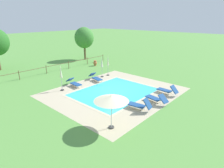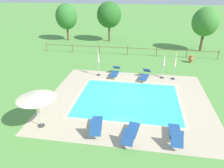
% 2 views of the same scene
% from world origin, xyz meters
% --- Properties ---
extents(ground_plane, '(160.00, 160.00, 0.00)m').
position_xyz_m(ground_plane, '(0.00, 0.00, 0.00)').
color(ground_plane, '#599342').
extents(pool_deck_paving, '(11.40, 9.84, 0.01)m').
position_xyz_m(pool_deck_paving, '(0.00, 0.00, 0.00)').
color(pool_deck_paving, '#BCAD8E').
rests_on(pool_deck_paving, ground).
extents(swimming_pool_water, '(7.09, 5.53, 0.01)m').
position_xyz_m(swimming_pool_water, '(0.00, 0.00, 0.01)').
color(swimming_pool_water, '#38C6D1').
rests_on(swimming_pool_water, ground).
extents(pool_coping_rim, '(7.57, 6.01, 0.01)m').
position_xyz_m(pool_coping_rim, '(0.00, 0.00, 0.01)').
color(pool_coping_rim, beige).
rests_on(pool_coping_rim, ground).
extents(sun_lounger_north_near_steps, '(0.99, 2.09, 0.83)m').
position_xyz_m(sun_lounger_north_near_steps, '(1.13, 3.70, 0.37)').
color(sun_lounger_north_near_steps, navy).
rests_on(sun_lounger_north_near_steps, ground).
extents(sun_lounger_north_mid, '(0.66, 1.93, 0.94)m').
position_xyz_m(sun_lounger_north_mid, '(2.80, -3.86, 0.39)').
color(sun_lounger_north_mid, navy).
rests_on(sun_lounger_north_mid, ground).
extents(sun_lounger_north_far, '(0.72, 2.06, 0.79)m').
position_xyz_m(sun_lounger_north_far, '(-1.51, 4.02, 0.36)').
color(sun_lounger_north_far, navy).
rests_on(sun_lounger_north_far, ground).
extents(sun_lounger_north_end, '(0.86, 1.88, 1.02)m').
position_xyz_m(sun_lounger_north_end, '(-1.43, -3.77, 0.40)').
color(sun_lounger_north_end, navy).
rests_on(sun_lounger_north_end, ground).
extents(sun_lounger_south_near_corner, '(0.93, 2.05, 0.86)m').
position_xyz_m(sun_lounger_south_near_corner, '(0.52, -4.05, 0.38)').
color(sun_lounger_south_near_corner, navy).
rests_on(sun_lounger_south_near_corner, ground).
extents(patio_umbrella_open_foreground, '(2.11, 2.11, 2.21)m').
position_xyz_m(patio_umbrella_open_foreground, '(-4.67, -3.87, 1.99)').
color(patio_umbrella_open_foreground, '#383838').
rests_on(patio_umbrella_open_foreground, ground).
extents(patio_umbrella_closed_row_west, '(0.32, 0.32, 2.48)m').
position_xyz_m(patio_umbrella_closed_row_west, '(-2.99, 3.91, 1.60)').
color(patio_umbrella_closed_row_west, '#383838').
rests_on(patio_umbrella_closed_row_west, ground).
extents(patio_umbrella_closed_row_mid_west, '(0.32, 0.32, 2.35)m').
position_xyz_m(patio_umbrella_closed_row_mid_west, '(2.63, 4.19, 1.54)').
color(patio_umbrella_closed_row_mid_west, '#383838').
rests_on(patio_umbrella_closed_row_mid_west, ground).
extents(patio_umbrella_closed_row_east, '(0.32, 0.32, 2.49)m').
position_xyz_m(patio_umbrella_closed_row_east, '(3.54, 4.10, 1.54)').
color(patio_umbrella_closed_row_east, '#383838').
rests_on(patio_umbrella_closed_row_east, ground).
extents(terracotta_urn_near_fence, '(0.51, 0.51, 0.77)m').
position_xyz_m(terracotta_urn_near_fence, '(5.81, 8.76, 0.41)').
color(terracotta_urn_near_fence, '#B7663D').
rests_on(terracotta_urn_near_fence, ground).
extents(perimeter_fence, '(19.86, 0.08, 1.05)m').
position_xyz_m(perimeter_fence, '(-0.98, 10.25, 0.69)').
color(perimeter_fence, brown).
rests_on(perimeter_fence, ground).
extents(tree_far_west, '(3.06, 3.06, 5.17)m').
position_xyz_m(tree_far_west, '(7.73, 13.22, 3.50)').
color(tree_far_west, brown).
rests_on(tree_far_west, ground).
extents(tree_west_mid, '(3.35, 3.35, 5.39)m').
position_xyz_m(tree_west_mid, '(-4.16, 16.41, 3.63)').
color(tree_west_mid, brown).
rests_on(tree_west_mid, ground).
extents(tree_centre, '(2.98, 2.98, 5.10)m').
position_xyz_m(tree_centre, '(-10.23, 16.08, 3.32)').
color(tree_centre, brown).
rests_on(tree_centre, ground).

